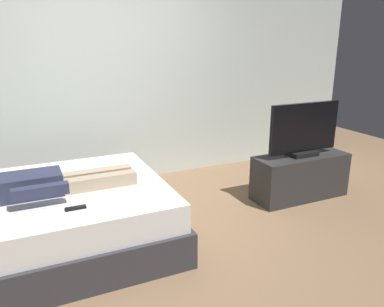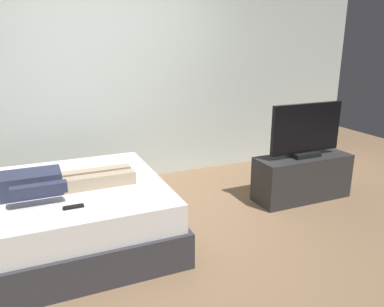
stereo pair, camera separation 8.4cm
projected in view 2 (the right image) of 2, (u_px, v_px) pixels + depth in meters
The scene contains 7 objects.
ground_plane at pixel (153, 237), 3.46m from camera, with size 10.00×10.00×0.00m, color #8C6B4C.
back_wall at pixel (140, 68), 4.65m from camera, with size 6.40×0.10×2.80m, color silver.
bed at pixel (48, 219), 3.23m from camera, with size 2.04×1.62×0.54m.
person at pixel (47, 183), 3.08m from camera, with size 1.26×0.46×0.18m.
remote at pixel (73, 207), 2.80m from camera, with size 0.15×0.04×0.02m, color black.
tv_stand at pixel (302, 177), 4.26m from camera, with size 1.10×0.40×0.50m, color #2D2D2D.
tv at pixel (306, 131), 4.10m from camera, with size 0.88×0.20×0.59m.
Camera 2 is at (-0.91, -2.98, 1.74)m, focal length 35.31 mm.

